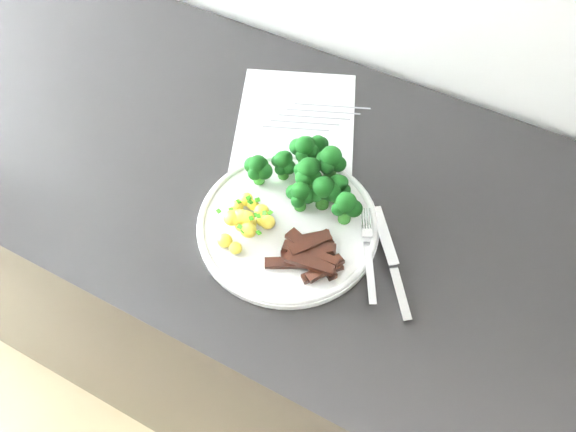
{
  "coord_description": "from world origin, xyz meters",
  "views": [
    {
      "loc": [
        0.21,
        1.17,
        1.67
      ],
      "look_at": [
        -0.02,
        1.6,
        0.94
      ],
      "focal_mm": 37.07,
      "sensor_mm": 36.0,
      "label": 1
    }
  ],
  "objects_px": {
    "knife": "(395,275)",
    "recipe_paper": "(295,129)",
    "potatoes": "(245,220)",
    "counter": "(263,300)",
    "broccoli": "(311,173)",
    "beef_strips": "(311,254)",
    "plate": "(288,224)",
    "fork": "(369,258)"
  },
  "relations": [
    {
      "from": "knife",
      "to": "recipe_paper",
      "type": "bearing_deg",
      "value": 144.25
    },
    {
      "from": "potatoes",
      "to": "counter",
      "type": "bearing_deg",
      "value": 113.86
    },
    {
      "from": "broccoli",
      "to": "beef_strips",
      "type": "xyz_separation_m",
      "value": [
        0.06,
        -0.11,
        -0.03
      ]
    },
    {
      "from": "counter",
      "to": "plate",
      "type": "bearing_deg",
      "value": -34.32
    },
    {
      "from": "plate",
      "to": "broccoli",
      "type": "relative_size",
      "value": 1.39
    },
    {
      "from": "counter",
      "to": "recipe_paper",
      "type": "bearing_deg",
      "value": 82.07
    },
    {
      "from": "plate",
      "to": "recipe_paper",
      "type": "bearing_deg",
      "value": 114.63
    },
    {
      "from": "counter",
      "to": "knife",
      "type": "xyz_separation_m",
      "value": [
        0.27,
        -0.07,
        0.47
      ]
    },
    {
      "from": "counter",
      "to": "broccoli",
      "type": "height_order",
      "value": "broccoli"
    },
    {
      "from": "broccoli",
      "to": "beef_strips",
      "type": "height_order",
      "value": "broccoli"
    },
    {
      "from": "potatoes",
      "to": "fork",
      "type": "distance_m",
      "value": 0.19
    },
    {
      "from": "broccoli",
      "to": "knife",
      "type": "distance_m",
      "value": 0.2
    },
    {
      "from": "recipe_paper",
      "to": "potatoes",
      "type": "bearing_deg",
      "value": -82.26
    },
    {
      "from": "recipe_paper",
      "to": "knife",
      "type": "height_order",
      "value": "knife"
    },
    {
      "from": "recipe_paper",
      "to": "knife",
      "type": "bearing_deg",
      "value": -35.75
    },
    {
      "from": "counter",
      "to": "plate",
      "type": "distance_m",
      "value": 0.48
    },
    {
      "from": "counter",
      "to": "recipe_paper",
      "type": "distance_m",
      "value": 0.47
    },
    {
      "from": "plate",
      "to": "potatoes",
      "type": "relative_size",
      "value": 2.71
    },
    {
      "from": "recipe_paper",
      "to": "potatoes",
      "type": "relative_size",
      "value": 3.33
    },
    {
      "from": "recipe_paper",
      "to": "plate",
      "type": "xyz_separation_m",
      "value": [
        0.08,
        -0.18,
        0.01
      ]
    },
    {
      "from": "potatoes",
      "to": "fork",
      "type": "relative_size",
      "value": 0.69
    },
    {
      "from": "plate",
      "to": "beef_strips",
      "type": "relative_size",
      "value": 2.56
    },
    {
      "from": "beef_strips",
      "to": "counter",
      "type": "bearing_deg",
      "value": 146.1
    },
    {
      "from": "counter",
      "to": "fork",
      "type": "relative_size",
      "value": 16.55
    },
    {
      "from": "plate",
      "to": "fork",
      "type": "relative_size",
      "value": 1.86
    },
    {
      "from": "broccoli",
      "to": "beef_strips",
      "type": "distance_m",
      "value": 0.13
    },
    {
      "from": "counter",
      "to": "broccoli",
      "type": "relative_size",
      "value": 12.35
    },
    {
      "from": "plate",
      "to": "fork",
      "type": "height_order",
      "value": "fork"
    },
    {
      "from": "recipe_paper",
      "to": "beef_strips",
      "type": "bearing_deg",
      "value": -57.4
    },
    {
      "from": "counter",
      "to": "knife",
      "type": "relative_size",
      "value": 15.42
    },
    {
      "from": "broccoli",
      "to": "fork",
      "type": "relative_size",
      "value": 1.34
    },
    {
      "from": "recipe_paper",
      "to": "fork",
      "type": "relative_size",
      "value": 2.28
    },
    {
      "from": "beef_strips",
      "to": "knife",
      "type": "height_order",
      "value": "beef_strips"
    },
    {
      "from": "potatoes",
      "to": "beef_strips",
      "type": "distance_m",
      "value": 0.11
    },
    {
      "from": "beef_strips",
      "to": "broccoli",
      "type": "bearing_deg",
      "value": 116.85
    },
    {
      "from": "counter",
      "to": "recipe_paper",
      "type": "height_order",
      "value": "recipe_paper"
    },
    {
      "from": "beef_strips",
      "to": "fork",
      "type": "distance_m",
      "value": 0.08
    },
    {
      "from": "counter",
      "to": "fork",
      "type": "height_order",
      "value": "fork"
    },
    {
      "from": "counter",
      "to": "beef_strips",
      "type": "bearing_deg",
      "value": -33.9
    },
    {
      "from": "broccoli",
      "to": "fork",
      "type": "distance_m",
      "value": 0.16
    },
    {
      "from": "potatoes",
      "to": "knife",
      "type": "xyz_separation_m",
      "value": [
        0.23,
        0.03,
        -0.02
      ]
    },
    {
      "from": "recipe_paper",
      "to": "beef_strips",
      "type": "distance_m",
      "value": 0.26
    }
  ]
}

